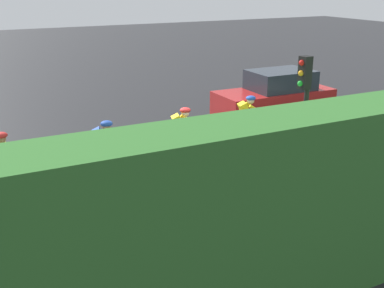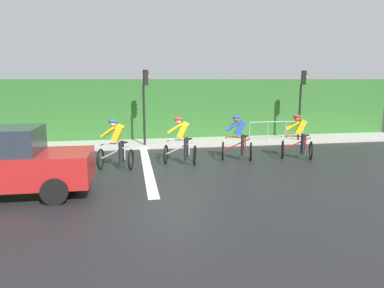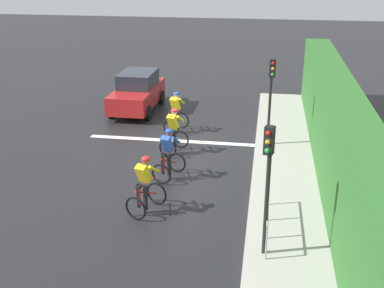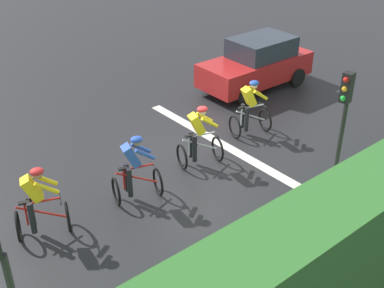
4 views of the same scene
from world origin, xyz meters
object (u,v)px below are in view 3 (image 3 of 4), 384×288
cyclist_lead (145,186)px  car_red (137,92)px  cyclist_second (168,155)px  traffic_light_near_crossing (271,90)px  cyclist_mid (174,132)px  cyclist_fourth (176,113)px  traffic_light_far_junction (268,173)px  pedestrian_railing_kerbside (267,207)px

cyclist_lead → car_red: bearing=-73.7°
cyclist_second → cyclist_lead: bearing=85.4°
cyclist_lead → cyclist_second: size_ratio=1.00×
car_red → traffic_light_near_crossing: (-6.01, 3.81, 1.35)m
cyclist_mid → cyclist_fourth: 2.23m
traffic_light_far_junction → pedestrian_railing_kerbside: bearing=-92.8°
traffic_light_far_junction → pedestrian_railing_kerbside: 1.85m
car_red → cyclist_mid: bearing=118.5°
car_red → cyclist_lead: bearing=106.3°
cyclist_second → car_red: bearing=-67.6°
traffic_light_near_crossing → traffic_light_far_junction: (0.02, 7.20, 0.00)m
traffic_light_far_junction → cyclist_second: bearing=-52.2°
pedestrian_railing_kerbside → cyclist_mid: bearing=-55.8°
car_red → traffic_light_far_junction: size_ratio=1.23×
cyclist_second → pedestrian_railing_kerbside: (-3.16, 2.87, -0.04)m
traffic_light_near_crossing → pedestrian_railing_kerbside: bearing=90.4°
cyclist_lead → cyclist_mid: (0.06, -4.40, 0.00)m
cyclist_second → traffic_light_near_crossing: size_ratio=0.50×
cyclist_lead → cyclist_second: bearing=-94.6°
pedestrian_railing_kerbside → traffic_light_far_junction: bearing=87.2°
cyclist_lead → cyclist_fourth: size_ratio=1.00×
cyclist_lead → pedestrian_railing_kerbside: cyclist_lead is taller
cyclist_second → cyclist_mid: size_ratio=1.00×
cyclist_mid → traffic_light_far_junction: 7.13m
car_red → traffic_light_near_crossing: 7.25m
cyclist_second → traffic_light_far_junction: 5.26m
cyclist_second → pedestrian_railing_kerbside: bearing=137.8°
traffic_light_far_junction → pedestrian_railing_kerbside: traffic_light_far_junction is taller
cyclist_mid → traffic_light_near_crossing: 3.81m
car_red → pedestrian_railing_kerbside: car_red is taller
traffic_light_near_crossing → traffic_light_far_junction: same height
pedestrian_railing_kerbside → cyclist_lead: bearing=-10.1°
traffic_light_far_junction → car_red: bearing=-61.4°
cyclist_fourth → traffic_light_far_junction: (-3.69, 8.34, 1.43)m
cyclist_second → cyclist_mid: (0.25, -2.14, 0.00)m
cyclist_mid → car_red: 5.55m
cyclist_second → pedestrian_railing_kerbside: size_ratio=0.61×
cyclist_second → traffic_light_near_crossing: traffic_light_near_crossing is taller
cyclist_fourth → traffic_light_far_junction: 9.23m
cyclist_fourth → car_red: bearing=-49.2°
cyclist_fourth → pedestrian_railing_kerbside: 8.12m
traffic_light_near_crossing → traffic_light_far_junction: size_ratio=1.00×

